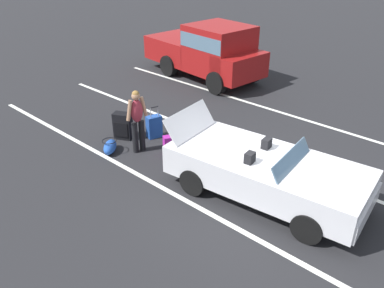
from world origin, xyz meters
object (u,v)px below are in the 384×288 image
at_px(parked_pickup_truck_near, 210,51).
at_px(suitcase_small_carryon, 170,145).
at_px(traveler_person, 137,118).
at_px(duffel_bag, 110,147).
at_px(suitcase_medium_bright, 154,127).
at_px(convertible_car, 274,175).
at_px(suitcase_large_black, 123,126).

bearing_deg(parked_pickup_truck_near, suitcase_small_carryon, -52.95).
bearing_deg(suitcase_small_carryon, traveler_person, -120.66).
distance_m(duffel_bag, traveler_person, 1.07).
xyz_separation_m(suitcase_medium_bright, traveler_person, (0.28, -0.81, 0.62)).
relative_size(suitcase_medium_bright, duffel_bag, 1.35).
bearing_deg(duffel_bag, traveler_person, 47.65).
bearing_deg(convertible_car, suitcase_large_black, 177.66).
relative_size(suitcase_large_black, parked_pickup_truck_near, 0.14).
distance_m(suitcase_medium_bright, suitcase_small_carryon, 1.07).
height_order(convertible_car, suitcase_large_black, convertible_car).
height_order(suitcase_medium_bright, duffel_bag, suitcase_medium_bright).
distance_m(suitcase_medium_bright, parked_pickup_truck_near, 5.23).
xyz_separation_m(convertible_car, suitcase_small_carryon, (-2.96, -0.05, -0.34)).
xyz_separation_m(suitcase_medium_bright, parked_pickup_truck_near, (-1.99, 4.77, 0.79)).
height_order(suitcase_large_black, duffel_bag, suitcase_large_black).
height_order(duffel_bag, parked_pickup_truck_near, parked_pickup_truck_near).
bearing_deg(duffel_bag, suitcase_small_carryon, 38.80).
xyz_separation_m(suitcase_small_carryon, traveler_person, (-0.71, -0.43, 0.68)).
distance_m(suitcase_large_black, traveler_person, 1.04).
distance_m(convertible_car, duffel_bag, 4.33).
relative_size(suitcase_large_black, duffel_bag, 1.08).
height_order(convertible_car, suitcase_medium_bright, convertible_car).
distance_m(suitcase_large_black, parked_pickup_truck_near, 5.62).
bearing_deg(parked_pickup_truck_near, convertible_car, -33.63).
distance_m(suitcase_small_carryon, traveler_person, 1.07).
bearing_deg(traveler_person, parked_pickup_truck_near, 122.83).
relative_size(convertible_car, suitcase_large_black, 5.91).
bearing_deg(convertible_car, traveler_person, -178.59).
relative_size(suitcase_medium_bright, suitcase_small_carryon, 1.85).
distance_m(suitcase_small_carryon, duffel_bag, 1.56).
distance_m(convertible_car, suitcase_large_black, 4.55).
height_order(suitcase_small_carryon, parked_pickup_truck_near, parked_pickup_truck_near).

